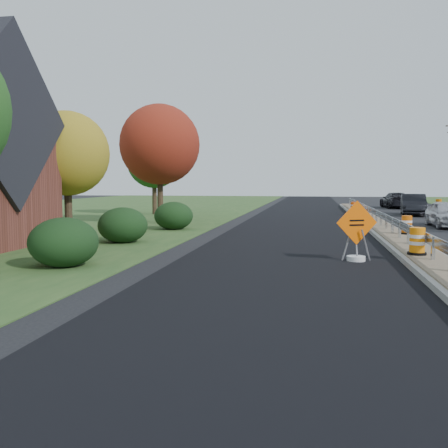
% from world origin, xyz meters
% --- Properties ---
extents(ground, '(140.00, 140.00, 0.00)m').
position_xyz_m(ground, '(0.00, 0.00, 0.00)').
color(ground, black).
rests_on(ground, ground).
extents(grass_verge_near, '(30.00, 120.00, 0.03)m').
position_xyz_m(grass_verge_near, '(-24.00, 10.00, 0.01)').
color(grass_verge_near, '#2D4F21').
rests_on(grass_verge_near, ground).
extents(milled_overlay, '(7.20, 120.00, 0.01)m').
position_xyz_m(milled_overlay, '(-4.40, 10.00, 0.01)').
color(milled_overlay, black).
rests_on(milled_overlay, ground).
extents(median, '(1.60, 55.00, 0.23)m').
position_xyz_m(median, '(0.00, 8.00, 0.11)').
color(median, gray).
rests_on(median, ground).
extents(guardrail, '(0.10, 46.15, 0.72)m').
position_xyz_m(guardrail, '(0.00, 9.00, 0.73)').
color(guardrail, silver).
rests_on(guardrail, median).
extents(hedge_south, '(2.09, 2.09, 1.52)m').
position_xyz_m(hedge_south, '(-11.00, -6.00, 0.76)').
color(hedge_south, black).
rests_on(hedge_south, ground).
extents(hedge_mid, '(2.09, 2.09, 1.52)m').
position_xyz_m(hedge_mid, '(-11.50, 0.00, 0.76)').
color(hedge_mid, black).
rests_on(hedge_mid, ground).
extents(hedge_north, '(2.09, 2.09, 1.52)m').
position_xyz_m(hedge_north, '(-11.00, 6.00, 0.76)').
color(hedge_north, black).
rests_on(hedge_north, ground).
extents(tree_near_yellow, '(3.96, 3.96, 5.88)m').
position_xyz_m(tree_near_yellow, '(-15.00, 2.00, 3.89)').
color(tree_near_yellow, '#473523').
rests_on(tree_near_yellow, ground).
extents(tree_near_red, '(4.95, 4.95, 7.35)m').
position_xyz_m(tree_near_red, '(-13.00, 10.00, 4.86)').
color(tree_near_red, '#473523').
rests_on(tree_near_red, ground).
extents(tree_near_back, '(4.29, 4.29, 6.37)m').
position_xyz_m(tree_near_back, '(-16.00, 18.00, 4.21)').
color(tree_near_back, '#473523').
rests_on(tree_near_back, ground).
extents(caution_sign, '(1.32, 0.61, 1.97)m').
position_xyz_m(caution_sign, '(-2.20, -3.29, 0.50)').
color(caution_sign, white).
rests_on(caution_sign, ground).
extents(barrel_median_near, '(0.60, 0.60, 0.88)m').
position_xyz_m(barrel_median_near, '(-0.28, -3.03, 0.65)').
color(barrel_median_near, black).
rests_on(barrel_median_near, median).
extents(barrel_median_mid, '(0.57, 0.57, 0.83)m').
position_xyz_m(barrel_median_mid, '(0.55, 3.58, 0.63)').
color(barrel_median_mid, black).
rests_on(barrel_median_mid, median).
extents(barrel_median_far, '(0.54, 0.54, 0.80)m').
position_xyz_m(barrel_median_far, '(-0.55, 19.81, 0.61)').
color(barrel_median_far, black).
rests_on(barrel_median_far, median).
extents(barrel_shoulder_far, '(0.66, 0.66, 0.97)m').
position_xyz_m(barrel_shoulder_far, '(7.92, 29.59, 0.46)').
color(barrel_shoulder_far, black).
rests_on(barrel_shoulder_far, ground).
extents(car_silver, '(1.80, 4.47, 1.52)m').
position_xyz_m(car_silver, '(3.90, 10.20, 0.76)').
color(car_silver, silver).
rests_on(car_silver, ground).
extents(car_dark_mid, '(2.33, 5.16, 1.64)m').
position_xyz_m(car_dark_mid, '(4.03, 20.78, 0.82)').
color(car_dark_mid, black).
rests_on(car_dark_mid, ground).
extents(car_dark_far, '(2.54, 5.44, 1.54)m').
position_xyz_m(car_dark_far, '(4.31, 31.50, 0.77)').
color(car_dark_far, black).
rests_on(car_dark_far, ground).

